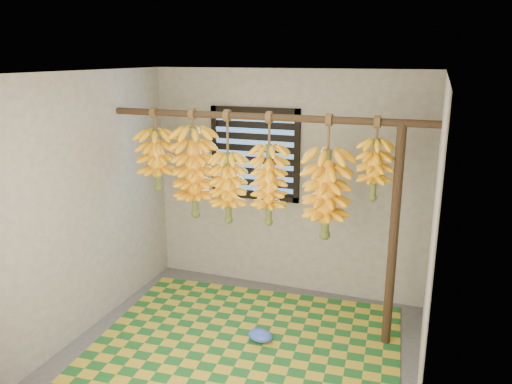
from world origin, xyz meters
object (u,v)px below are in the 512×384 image
at_px(banana_bunch_b, 194,172).
at_px(banana_bunch_d, 269,185).
at_px(support_post, 393,240).
at_px(woven_mat, 246,344).
at_px(banana_bunch_e, 326,194).
at_px(plastic_bag, 260,336).
at_px(banana_bunch_f, 374,169).
at_px(banana_bunch_a, 157,160).
at_px(banana_bunch_c, 228,188).

height_order(banana_bunch_b, banana_bunch_d, same).
relative_size(support_post, woven_mat, 0.75).
height_order(banana_bunch_b, banana_bunch_e, same).
bearing_deg(support_post, plastic_bag, -161.01).
distance_m(woven_mat, banana_bunch_f, 1.93).
bearing_deg(banana_bunch_e, plastic_bag, -142.40).
height_order(banana_bunch_a, banana_bunch_c, same).
bearing_deg(banana_bunch_d, woven_mat, -96.27).
relative_size(support_post, banana_bunch_c, 1.88).
xyz_separation_m(plastic_bag, banana_bunch_f, (0.88, 0.37, 1.54)).
relative_size(banana_bunch_a, banana_bunch_c, 0.77).
bearing_deg(banana_bunch_a, plastic_bag, -17.03).
relative_size(plastic_bag, banana_bunch_b, 0.23).
distance_m(banana_bunch_a, banana_bunch_c, 0.79).
height_order(plastic_bag, banana_bunch_b, banana_bunch_b).
distance_m(woven_mat, plastic_bag, 0.15).
bearing_deg(plastic_bag, banana_bunch_e, 37.60).
distance_m(banana_bunch_c, banana_bunch_f, 1.36).
relative_size(woven_mat, banana_bunch_a, 3.29).
xyz_separation_m(banana_bunch_a, banana_bunch_e, (1.69, 0.00, -0.19)).
relative_size(plastic_bag, banana_bunch_d, 0.24).
bearing_deg(banana_bunch_e, banana_bunch_f, 0.00).
height_order(woven_mat, banana_bunch_d, banana_bunch_d).
height_order(banana_bunch_d, banana_bunch_e, same).
distance_m(plastic_bag, banana_bunch_b, 1.64).
height_order(plastic_bag, banana_bunch_d, banana_bunch_d).
height_order(banana_bunch_a, banana_bunch_f, same).
height_order(banana_bunch_a, banana_bunch_d, same).
relative_size(banana_bunch_c, banana_bunch_e, 0.97).
height_order(banana_bunch_a, banana_bunch_e, same).
bearing_deg(banana_bunch_b, banana_bunch_a, 180.00).
xyz_separation_m(woven_mat, banana_bunch_d, (0.05, 0.47, 1.38)).
height_order(support_post, banana_bunch_a, banana_bunch_a).
relative_size(banana_bunch_c, banana_bunch_f, 1.49).
height_order(support_post, banana_bunch_f, banana_bunch_f).
bearing_deg(banana_bunch_c, banana_bunch_f, 0.00).
relative_size(banana_bunch_a, banana_bunch_d, 0.78).
xyz_separation_m(support_post, banana_bunch_e, (-0.60, 0.00, 0.35)).
height_order(support_post, plastic_bag, support_post).
bearing_deg(support_post, woven_mat, -158.44).
bearing_deg(banana_bunch_f, banana_bunch_b, 180.00).
relative_size(woven_mat, banana_bunch_b, 2.58).
relative_size(plastic_bag, banana_bunch_c, 0.23).
height_order(banana_bunch_e, banana_bunch_f, same).
height_order(banana_bunch_b, banana_bunch_f, same).
bearing_deg(banana_bunch_e, banana_bunch_a, 180.00).
xyz_separation_m(support_post, banana_bunch_a, (-2.29, 0.00, 0.54)).
bearing_deg(banana_bunch_a, banana_bunch_d, 0.00).
xyz_separation_m(banana_bunch_d, banana_bunch_e, (0.53, 0.00, -0.04)).
bearing_deg(banana_bunch_a, banana_bunch_e, 0.00).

